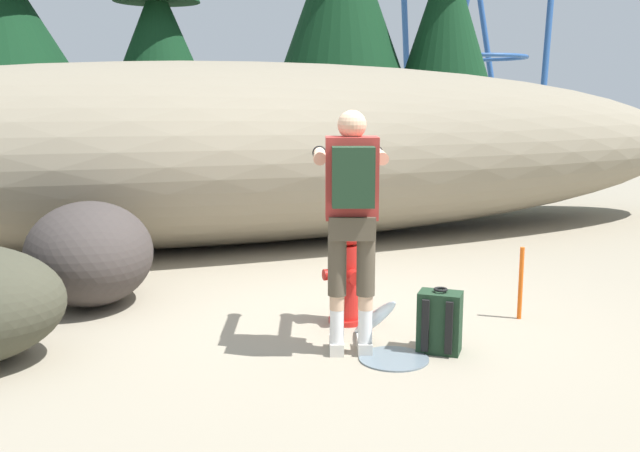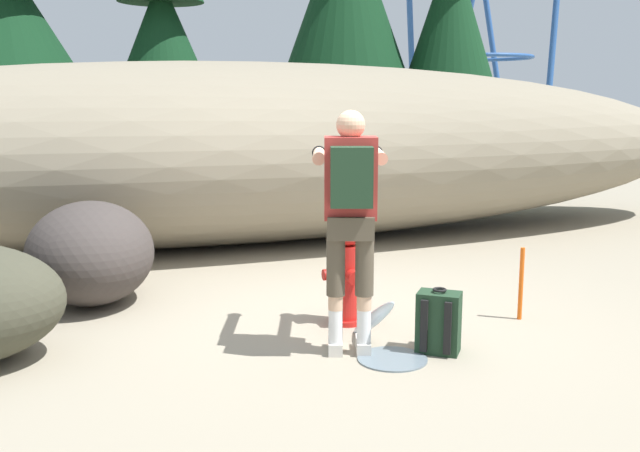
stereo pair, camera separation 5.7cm
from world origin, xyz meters
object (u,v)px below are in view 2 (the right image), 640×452
at_px(utility_worker, 350,201).
at_px(fire_hydrant, 347,279).
at_px(spare_backpack, 439,323).
at_px(boulder_large, 91,253).
at_px(survey_stake, 521,284).

bearing_deg(utility_worker, fire_hydrant, -0.13).
distance_m(fire_hydrant, spare_backpack, 0.93).
bearing_deg(spare_backpack, boulder_large, 85.48).
distance_m(utility_worker, boulder_large, 2.63).
xyz_separation_m(boulder_large, survey_stake, (3.29, -1.66, -0.15)).
xyz_separation_m(fire_hydrant, utility_worker, (-0.22, -0.62, 0.73)).
height_order(utility_worker, boulder_large, utility_worker).
distance_m(spare_backpack, survey_stake, 1.10).
xyz_separation_m(fire_hydrant, survey_stake, (1.38, -0.38, -0.06)).
distance_m(utility_worker, survey_stake, 1.80).
distance_m(fire_hydrant, boulder_large, 2.31).
relative_size(utility_worker, spare_backpack, 3.65).
bearing_deg(fire_hydrant, spare_backpack, -65.82).
xyz_separation_m(utility_worker, boulder_large, (-1.70, 1.90, -0.64)).
relative_size(utility_worker, boulder_large, 1.25).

